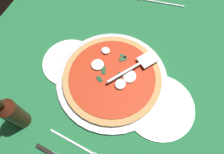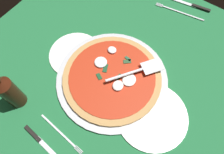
{
  "view_description": "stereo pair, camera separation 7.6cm",
  "coord_description": "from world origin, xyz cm",
  "px_view_note": "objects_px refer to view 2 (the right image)",
  "views": [
    {
      "loc": [
        -15.84,
        34.48,
        70.71
      ],
      "look_at": [
        -2.98,
        3.11,
        2.39
      ],
      "focal_mm": 33.71,
      "sensor_mm": 36.0,
      "label": 1
    },
    {
      "loc": [
        -22.52,
        30.82,
        70.71
      ],
      "look_at": [
        -2.98,
        3.11,
        2.39
      ],
      "focal_mm": 33.71,
      "sensor_mm": 36.0,
      "label": 2
    }
  ],
  "objects_px": {
    "beer_bottle": "(9,91)",
    "dinner_plate_left": "(152,116)",
    "pizza_server": "(137,71)",
    "place_setting_near": "(185,9)",
    "place_setting_far": "(51,138)",
    "dinner_plate_right": "(76,55)",
    "pizza": "(112,77)"
  },
  "relations": [
    {
      "from": "dinner_plate_right",
      "to": "pizza",
      "type": "xyz_separation_m",
      "value": [
        -0.18,
        0.0,
        0.02
      ]
    },
    {
      "from": "beer_bottle",
      "to": "pizza_server",
      "type": "bearing_deg",
      "value": -131.82
    },
    {
      "from": "pizza",
      "to": "beer_bottle",
      "type": "bearing_deg",
      "value": 49.46
    },
    {
      "from": "place_setting_near",
      "to": "place_setting_far",
      "type": "height_order",
      "value": "same"
    },
    {
      "from": "place_setting_near",
      "to": "dinner_plate_right",
      "type": "bearing_deg",
      "value": 53.49
    },
    {
      "from": "place_setting_near",
      "to": "place_setting_far",
      "type": "relative_size",
      "value": 1.05
    },
    {
      "from": "dinner_plate_left",
      "to": "beer_bottle",
      "type": "xyz_separation_m",
      "value": [
        0.41,
        0.22,
        0.08
      ]
    },
    {
      "from": "dinner_plate_left",
      "to": "pizza_server",
      "type": "bearing_deg",
      "value": -37.31
    },
    {
      "from": "dinner_plate_left",
      "to": "dinner_plate_right",
      "type": "distance_m",
      "value": 0.37
    },
    {
      "from": "dinner_plate_right",
      "to": "place_setting_near",
      "type": "relative_size",
      "value": 0.95
    },
    {
      "from": "pizza_server",
      "to": "place_setting_far",
      "type": "height_order",
      "value": "pizza_server"
    },
    {
      "from": "dinner_plate_right",
      "to": "beer_bottle",
      "type": "bearing_deg",
      "value": 80.96
    },
    {
      "from": "dinner_plate_left",
      "to": "place_setting_near",
      "type": "relative_size",
      "value": 1.12
    },
    {
      "from": "pizza",
      "to": "place_setting_near",
      "type": "bearing_deg",
      "value": -97.92
    },
    {
      "from": "dinner_plate_right",
      "to": "pizza_server",
      "type": "bearing_deg",
      "value": -167.09
    },
    {
      "from": "beer_bottle",
      "to": "dinner_plate_left",
      "type": "bearing_deg",
      "value": -151.77
    },
    {
      "from": "dinner_plate_right",
      "to": "pizza_server",
      "type": "xyz_separation_m",
      "value": [
        -0.24,
        -0.06,
        0.04
      ]
    },
    {
      "from": "dinner_plate_left",
      "to": "dinner_plate_right",
      "type": "xyz_separation_m",
      "value": [
        0.37,
        -0.04,
        0.0
      ]
    },
    {
      "from": "dinner_plate_left",
      "to": "place_setting_near",
      "type": "xyz_separation_m",
      "value": [
        0.13,
        -0.51,
        -0.0
      ]
    },
    {
      "from": "beer_bottle",
      "to": "dinner_plate_right",
      "type": "bearing_deg",
      "value": -99.04
    },
    {
      "from": "pizza_server",
      "to": "beer_bottle",
      "type": "xyz_separation_m",
      "value": [
        0.29,
        0.32,
        0.04
      ]
    },
    {
      "from": "pizza",
      "to": "place_setting_near",
      "type": "xyz_separation_m",
      "value": [
        -0.07,
        -0.47,
        -0.02
      ]
    },
    {
      "from": "pizza_server",
      "to": "place_setting_far",
      "type": "xyz_separation_m",
      "value": [
        0.11,
        0.35,
        -0.04
      ]
    },
    {
      "from": "pizza",
      "to": "beer_bottle",
      "type": "relative_size",
      "value": 1.57
    },
    {
      "from": "pizza_server",
      "to": "place_setting_far",
      "type": "relative_size",
      "value": 0.93
    },
    {
      "from": "pizza_server",
      "to": "place_setting_near",
      "type": "bearing_deg",
      "value": 34.84
    },
    {
      "from": "pizza",
      "to": "beer_bottle",
      "type": "height_order",
      "value": "beer_bottle"
    },
    {
      "from": "place_setting_near",
      "to": "beer_bottle",
      "type": "xyz_separation_m",
      "value": [
        0.29,
        0.73,
        0.09
      ]
    },
    {
      "from": "dinner_plate_right",
      "to": "place_setting_near",
      "type": "xyz_separation_m",
      "value": [
        -0.24,
        -0.47,
        -0.0
      ]
    },
    {
      "from": "pizza",
      "to": "place_setting_near",
      "type": "distance_m",
      "value": 0.48
    },
    {
      "from": "dinner_plate_right",
      "to": "beer_bottle",
      "type": "height_order",
      "value": "beer_bottle"
    },
    {
      "from": "dinner_plate_right",
      "to": "beer_bottle",
      "type": "relative_size",
      "value": 0.9
    }
  ]
}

